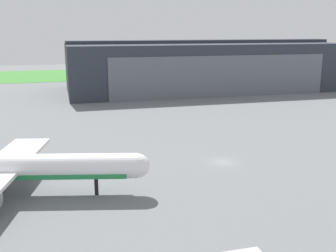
% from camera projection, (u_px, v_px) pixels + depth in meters
% --- Properties ---
extents(ground_plane, '(440.00, 440.00, 0.00)m').
position_uv_depth(ground_plane, '(222.00, 162.00, 72.10)').
color(ground_plane, slate).
extents(grass_field_strip, '(440.00, 56.00, 0.08)m').
position_uv_depth(grass_field_strip, '(112.00, 74.00, 214.72)').
color(grass_field_strip, '#3D8132').
rests_on(grass_field_strip, ground_plane).
extents(maintenance_hangar, '(103.74, 40.34, 19.18)m').
position_uv_depth(maintenance_hangar, '(203.00, 66.00, 157.66)').
color(maintenance_hangar, '#2D333D').
rests_on(maintenance_hangar, ground_plane).
extents(airliner_near_right, '(39.42, 31.85, 12.27)m').
position_uv_depth(airliner_near_right, '(5.00, 168.00, 56.60)').
color(airliner_near_right, white).
rests_on(airliner_near_right, ground_plane).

